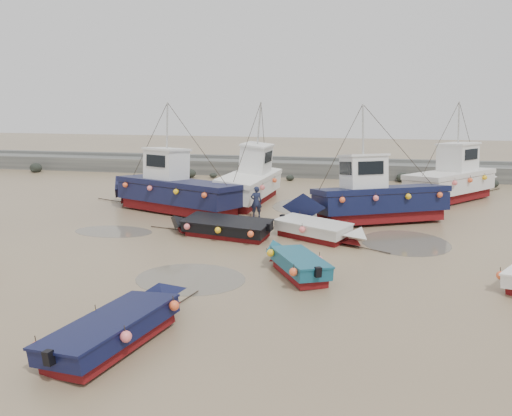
# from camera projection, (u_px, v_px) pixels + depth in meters

# --- Properties ---
(ground) EXTENTS (120.00, 120.00, 0.00)m
(ground) POSITION_uv_depth(u_px,v_px,m) (255.00, 260.00, 20.68)
(ground) COLOR #927E5B
(ground) RESTS_ON ground
(seawall) EXTENTS (60.00, 4.92, 1.50)m
(seawall) POSITION_uv_depth(u_px,v_px,m) (305.00, 169.00, 41.59)
(seawall) COLOR slate
(seawall) RESTS_ON ground
(puddle_a) EXTENTS (4.15, 4.15, 0.01)m
(puddle_a) POSITION_uv_depth(u_px,v_px,m) (190.00, 279.00, 18.56)
(puddle_a) COLOR #5E574A
(puddle_a) RESTS_ON ground
(puddle_b) EXTENTS (4.05, 4.05, 0.01)m
(puddle_b) POSITION_uv_depth(u_px,v_px,m) (405.00, 243.00, 23.06)
(puddle_b) COLOR #5E574A
(puddle_b) RESTS_ON ground
(puddle_c) EXTENTS (4.02, 4.02, 0.01)m
(puddle_c) POSITION_uv_depth(u_px,v_px,m) (113.00, 232.00, 24.92)
(puddle_c) COLOR #5E574A
(puddle_c) RESTS_ON ground
(puddle_d) EXTENTS (5.59, 5.59, 0.01)m
(puddle_d) POSITION_uv_depth(u_px,v_px,m) (318.00, 207.00, 30.32)
(puddle_d) COLOR #5E574A
(puddle_d) RESTS_ON ground
(dinghy_1) EXTENTS (3.05, 6.31, 1.43)m
(dinghy_1) POSITION_uv_depth(u_px,v_px,m) (122.00, 323.00, 13.75)
(dinghy_1) COLOR maroon
(dinghy_1) RESTS_ON ground
(dinghy_2) EXTENTS (3.09, 4.70, 1.43)m
(dinghy_2) POSITION_uv_depth(u_px,v_px,m) (296.00, 260.00, 18.91)
(dinghy_2) COLOR maroon
(dinghy_2) RESTS_ON ground
(dinghy_4) EXTENTS (6.55, 2.80, 1.43)m
(dinghy_4) POSITION_uv_depth(u_px,v_px,m) (220.00, 225.00, 24.08)
(dinghy_4) COLOR maroon
(dinghy_4) RESTS_ON ground
(dinghy_5) EXTENTS (5.40, 3.47, 1.43)m
(dinghy_5) POSITION_uv_depth(u_px,v_px,m) (320.00, 228.00, 23.41)
(dinghy_5) COLOR maroon
(dinghy_5) RESTS_ON ground
(cabin_boat_0) EXTENTS (10.36, 5.55, 6.22)m
(cabin_boat_0) POSITION_uv_depth(u_px,v_px,m) (170.00, 189.00, 29.10)
(cabin_boat_0) COLOR maroon
(cabin_boat_0) RESTS_ON ground
(cabin_boat_1) EXTENTS (3.42, 9.83, 6.22)m
(cabin_boat_1) POSITION_uv_depth(u_px,v_px,m) (251.00, 180.00, 31.79)
(cabin_boat_1) COLOR maroon
(cabin_boat_1) RESTS_ON ground
(cabin_boat_2) EXTENTS (9.76, 5.65, 6.22)m
(cabin_boat_2) POSITION_uv_depth(u_px,v_px,m) (370.00, 198.00, 26.44)
(cabin_boat_2) COLOR maroon
(cabin_boat_2) RESTS_ON ground
(cabin_boat_3) EXTENTS (7.44, 7.86, 6.22)m
(cabin_boat_3) POSITION_uv_depth(u_px,v_px,m) (456.00, 179.00, 32.32)
(cabin_boat_3) COLOR maroon
(cabin_boat_3) RESTS_ON ground
(person) EXTENTS (0.74, 0.61, 1.75)m
(person) POSITION_uv_depth(u_px,v_px,m) (256.00, 217.00, 27.86)
(person) COLOR #1B223B
(person) RESTS_ON ground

